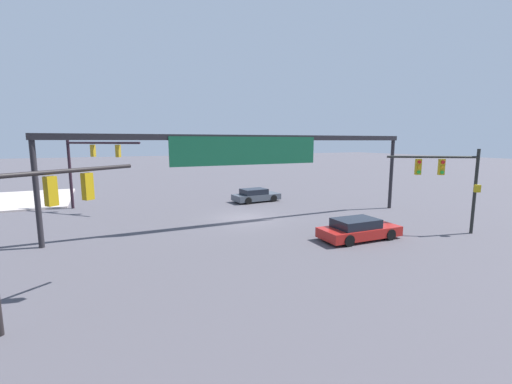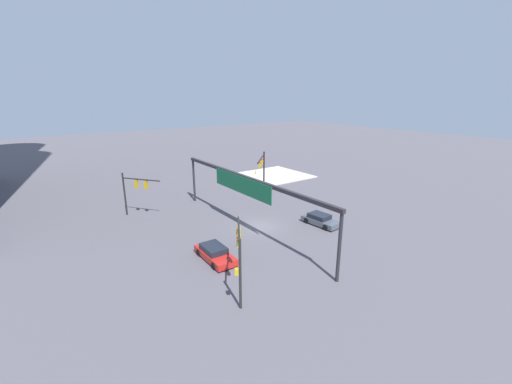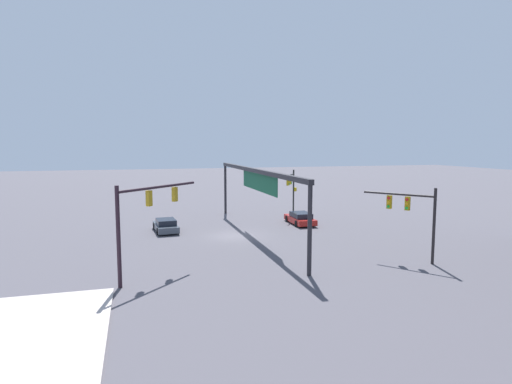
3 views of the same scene
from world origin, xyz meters
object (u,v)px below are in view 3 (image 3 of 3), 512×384
at_px(sedan_car_approaching, 166,226).
at_px(traffic_signal_opposite_side, 143,210).
at_px(traffic_signal_near_corner, 291,184).
at_px(traffic_signal_cross_street, 413,210).
at_px(sedan_car_waiting_far, 300,218).

bearing_deg(sedan_car_approaching, traffic_signal_opposite_side, 166.42).
bearing_deg(traffic_signal_near_corner, traffic_signal_opposite_side, -8.67).
bearing_deg(traffic_signal_opposite_side, sedan_car_approaching, 34.94).
distance_m(traffic_signal_near_corner, traffic_signal_cross_street, 20.78).
height_order(traffic_signal_opposite_side, sedan_car_waiting_far, traffic_signal_opposite_side).
height_order(traffic_signal_near_corner, sedan_car_approaching, traffic_signal_near_corner).
xyz_separation_m(sedan_car_approaching, sedan_car_waiting_far, (-0.15, 13.45, 0.00)).
relative_size(traffic_signal_near_corner, traffic_signal_opposite_side, 0.88).
distance_m(traffic_signal_near_corner, traffic_signal_opposite_side, 25.92).
relative_size(sedan_car_approaching, sedan_car_waiting_far, 0.93).
distance_m(traffic_signal_near_corner, sedan_car_waiting_far, 6.62).
bearing_deg(sedan_car_waiting_far, sedan_car_approaching, 92.11).
xyz_separation_m(traffic_signal_opposite_side, traffic_signal_cross_street, (1.09, 17.92, -0.60)).
height_order(traffic_signal_cross_street, sedan_car_approaching, traffic_signal_cross_street).
bearing_deg(traffic_signal_near_corner, sedan_car_waiting_far, 20.35).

